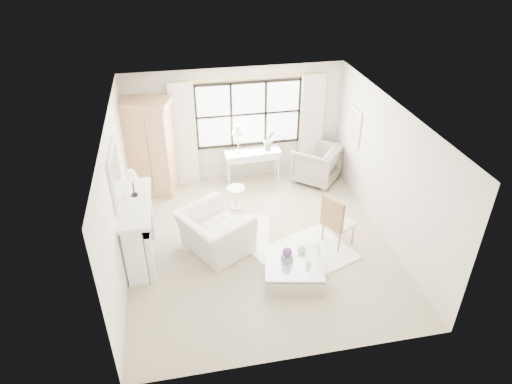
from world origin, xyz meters
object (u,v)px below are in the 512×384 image
club_armchair (215,232)px  console_table (253,166)px  armoire (149,147)px  coffee_table (293,270)px

club_armchair → console_table: bearing=-56.6°
console_table → club_armchair: size_ratio=1.06×
armoire → coffee_table: (2.39, -3.49, -0.96)m
console_table → club_armchair: (-1.20, -2.43, 0.01)m
club_armchair → coffee_table: size_ratio=1.06×
armoire → coffee_table: 4.34m
armoire → console_table: 2.45m
club_armchair → coffee_table: bearing=-160.9°
console_table → club_armchair: bearing=-119.9°
console_table → coffee_table: 3.51m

